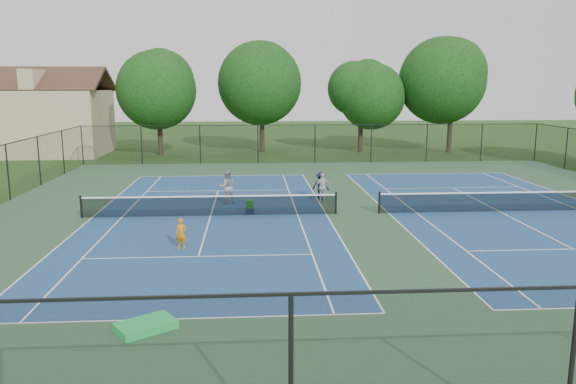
{
  "coord_description": "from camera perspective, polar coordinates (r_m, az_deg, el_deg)",
  "views": [
    {
      "loc": [
        -5.08,
        -25.95,
        6.09
      ],
      "look_at": [
        -3.41,
        -1.0,
        1.3
      ],
      "focal_mm": 35.0,
      "sensor_mm": 36.0,
      "label": 1
    }
  ],
  "objects": [
    {
      "name": "clapboard_house",
      "position": [
        54.09,
        -23.35,
        6.79
      ],
      "size": [
        10.8,
        8.1,
        7.65
      ],
      "color": "tan",
      "rests_on": "ground"
    },
    {
      "name": "ground",
      "position": [
        27.13,
        7.06,
        -2.21
      ],
      "size": [
        140.0,
        140.0,
        0.0
      ],
      "primitive_type": "plane",
      "color": "#234716",
      "rests_on": "ground"
    },
    {
      "name": "tree_back_c",
      "position": [
        51.94,
        7.47,
        10.08
      ],
      "size": [
        6.0,
        6.0,
        8.4
      ],
      "color": "#2D2116",
      "rests_on": "ground"
    },
    {
      "name": "bystander_b",
      "position": [
        30.27,
        3.34,
        0.64
      ],
      "size": [
        1.1,
        0.9,
        1.48
      ],
      "primitive_type": "imported",
      "rotation": [
        0.0,
        0.0,
        2.7
      ],
      "color": "#171933",
      "rests_on": "ground"
    },
    {
      "name": "ball_hopper",
      "position": [
        26.94,
        -3.91,
        -1.22
      ],
      "size": [
        0.36,
        0.3,
        0.39
      ],
      "primitive_type": "cube",
      "rotation": [
        0.0,
        0.0,
        -0.08
      ],
      "color": "green",
      "rests_on": "ball_crate"
    },
    {
      "name": "tennis_court_right",
      "position": [
        29.24,
        20.67,
        -1.69
      ],
      "size": [
        12.0,
        23.83,
        1.07
      ],
      "color": "navy",
      "rests_on": "ground"
    },
    {
      "name": "perimeter_fence",
      "position": [
        26.82,
        7.14,
        1.13
      ],
      "size": [
        36.08,
        36.08,
        3.02
      ],
      "color": "black",
      "rests_on": "ground"
    },
    {
      "name": "court_pad",
      "position": [
        27.13,
        7.06,
        -2.2
      ],
      "size": [
        36.0,
        36.0,
        0.01
      ],
      "primitive_type": "cube",
      "color": "#315838",
      "rests_on": "ground"
    },
    {
      "name": "ball_crate",
      "position": [
        27.01,
        -3.9,
        -1.91
      ],
      "size": [
        0.41,
        0.32,
        0.28
      ],
      "primitive_type": "cube",
      "rotation": [
        0.0,
        0.0,
        -0.09
      ],
      "color": "navy",
      "rests_on": "ground"
    },
    {
      "name": "bystander_a",
      "position": [
        29.72,
        3.54,
        0.49
      ],
      "size": [
        0.94,
        0.52,
        1.52
      ],
      "primitive_type": "imported",
      "rotation": [
        0.0,
        0.0,
        3.32
      ],
      "color": "silver",
      "rests_on": "ground"
    },
    {
      "name": "tree_back_b",
      "position": [
        51.96,
        -2.7,
        11.39
      ],
      "size": [
        7.6,
        7.6,
        10.03
      ],
      "color": "#2D2116",
      "rests_on": "ground"
    },
    {
      "name": "instructor",
      "position": [
        29.23,
        -6.21,
        0.51
      ],
      "size": [
        0.99,
        0.85,
        1.76
      ],
      "primitive_type": "imported",
      "rotation": [
        0.0,
        0.0,
        3.37
      ],
      "color": "#949497",
      "rests_on": "ground"
    },
    {
      "name": "tree_back_a",
      "position": [
        50.57,
        -13.07,
        10.51
      ],
      "size": [
        6.8,
        6.8,
        9.15
      ],
      "color": "#2D2116",
      "rests_on": "ground"
    },
    {
      "name": "tennis_court_left",
      "position": [
        26.7,
        -7.87,
        -2.23
      ],
      "size": [
        12.0,
        23.83,
        1.07
      ],
      "color": "navy",
      "rests_on": "ground"
    },
    {
      "name": "tree_back_d",
      "position": [
        53.12,
        16.38,
        11.2
      ],
      "size": [
        7.8,
        7.8,
        10.37
      ],
      "color": "#2D2116",
      "rests_on": "ground"
    },
    {
      "name": "child_player",
      "position": [
        21.5,
        -10.81,
        -4.17
      ],
      "size": [
        0.47,
        0.34,
        1.18
      ],
      "primitive_type": "imported",
      "rotation": [
        0.0,
        0.0,
        -0.15
      ],
      "color": "orange",
      "rests_on": "ground"
    },
    {
      "name": "green_tarp",
      "position": [
        14.98,
        -14.26,
        -13.03
      ],
      "size": [
        1.67,
        1.53,
        0.21
      ],
      "primitive_type": "cube",
      "rotation": [
        0.0,
        0.0,
        0.59
      ],
      "color": "green",
      "rests_on": "ground"
    }
  ]
}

